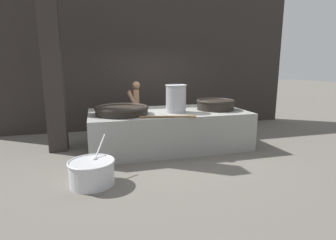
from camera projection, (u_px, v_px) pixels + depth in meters
name	position (u px, v px, depth m)	size (l,w,h in m)	color
ground_plane	(168.00, 146.00, 6.30)	(60.00, 60.00, 0.00)	#666059
back_wall	(148.00, 58.00, 8.01)	(9.33, 0.24, 4.31)	#2D2826
support_pillar	(52.00, 54.00, 5.61)	(0.39, 0.39, 4.31)	#2D2826
hearth_platform	(168.00, 129.00, 6.21)	(3.61, 1.81, 0.86)	gray
giant_wok_near	(122.00, 110.00, 5.65)	(1.16, 1.16, 0.18)	black
giant_wok_far	(215.00, 104.00, 6.30)	(0.91, 0.91, 0.25)	black
stock_pot	(176.00, 98.00, 5.89)	(0.49, 0.49, 0.62)	#9E9EA3
stirring_paddle	(171.00, 117.00, 5.31)	(1.15, 0.28, 0.04)	brown
cook	(136.00, 107.00, 7.13)	(0.39, 0.58, 1.50)	#8C6647
prep_bowl_vegetables	(92.00, 171.00, 4.20)	(0.75, 0.92, 0.69)	silver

